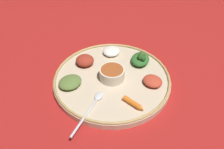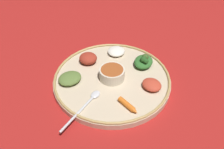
{
  "view_description": "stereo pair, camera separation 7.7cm",
  "coord_description": "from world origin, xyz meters",
  "px_view_note": "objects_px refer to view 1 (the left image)",
  "views": [
    {
      "loc": [
        0.57,
        0.08,
        0.55
      ],
      "look_at": [
        0.0,
        0.0,
        0.03
      ],
      "focal_mm": 39.33,
      "sensor_mm": 36.0,
      "label": 1
    },
    {
      "loc": [
        0.56,
        0.16,
        0.55
      ],
      "look_at": [
        0.0,
        0.0,
        0.03
      ],
      "focal_mm": 39.33,
      "sensor_mm": 36.0,
      "label": 2
    }
  ],
  "objects_px": {
    "center_bowl": "(112,73)",
    "carrot_near_spoon": "(133,103)",
    "spoon": "(92,106)",
    "greens_pile": "(140,59)"
  },
  "relations": [
    {
      "from": "spoon",
      "to": "center_bowl",
      "type": "bearing_deg",
      "value": 163.48
    },
    {
      "from": "center_bowl",
      "to": "spoon",
      "type": "distance_m",
      "value": 0.13
    },
    {
      "from": "greens_pile",
      "to": "center_bowl",
      "type": "bearing_deg",
      "value": -42.88
    },
    {
      "from": "spoon",
      "to": "carrot_near_spoon",
      "type": "xyz_separation_m",
      "value": [
        -0.02,
        0.11,
        0.0
      ]
    },
    {
      "from": "greens_pile",
      "to": "carrot_near_spoon",
      "type": "xyz_separation_m",
      "value": [
        0.2,
        -0.01,
        -0.01
      ]
    },
    {
      "from": "center_bowl",
      "to": "carrot_near_spoon",
      "type": "bearing_deg",
      "value": 35.94
    },
    {
      "from": "spoon",
      "to": "carrot_near_spoon",
      "type": "relative_size",
      "value": 2.52
    },
    {
      "from": "greens_pile",
      "to": "carrot_near_spoon",
      "type": "height_order",
      "value": "greens_pile"
    },
    {
      "from": "spoon",
      "to": "greens_pile",
      "type": "height_order",
      "value": "greens_pile"
    },
    {
      "from": "center_bowl",
      "to": "carrot_near_spoon",
      "type": "relative_size",
      "value": 1.18
    }
  ]
}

